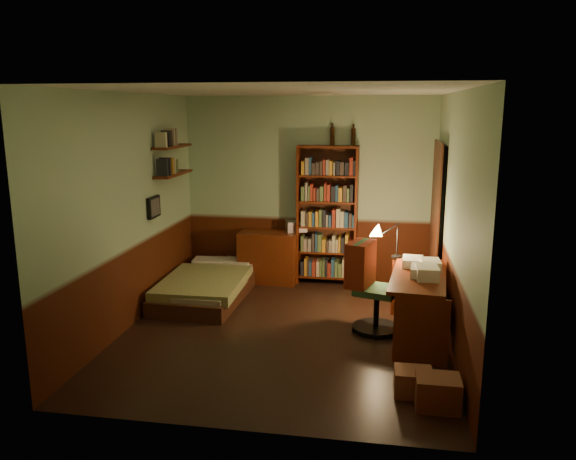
% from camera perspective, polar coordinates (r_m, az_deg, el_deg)
% --- Properties ---
extents(floor, '(3.50, 4.00, 0.02)m').
position_cam_1_polar(floor, '(6.35, -0.38, -10.31)').
color(floor, black).
rests_on(floor, ground).
extents(ceiling, '(3.50, 4.00, 0.02)m').
position_cam_1_polar(ceiling, '(5.87, -0.41, 14.03)').
color(ceiling, silver).
rests_on(ceiling, wall_back).
extents(wall_back, '(3.50, 0.02, 2.60)m').
position_cam_1_polar(wall_back, '(7.93, 2.10, 4.08)').
color(wall_back, '#9ABB95').
rests_on(wall_back, ground).
extents(wall_left, '(0.02, 4.00, 2.60)m').
position_cam_1_polar(wall_left, '(6.51, -15.86, 1.80)').
color(wall_left, '#9ABB95').
rests_on(wall_left, ground).
extents(wall_right, '(0.02, 4.00, 2.60)m').
position_cam_1_polar(wall_right, '(5.94, 16.59, 0.79)').
color(wall_right, '#9ABB95').
rests_on(wall_right, ground).
extents(wall_front, '(3.50, 0.02, 2.60)m').
position_cam_1_polar(wall_front, '(4.06, -5.27, -3.93)').
color(wall_front, '#9ABB95').
rests_on(wall_front, ground).
extents(doorway, '(0.06, 0.90, 2.00)m').
position_cam_1_polar(doorway, '(7.26, 14.93, 0.49)').
color(doorway, black).
rests_on(doorway, ground).
extents(door_trim, '(0.02, 0.98, 2.08)m').
position_cam_1_polar(door_trim, '(7.25, 14.65, 0.50)').
color(door_trim, '#3D1F12').
rests_on(door_trim, ground).
extents(bed, '(1.00, 1.80, 0.53)m').
position_cam_1_polar(bed, '(7.42, -8.20, -4.83)').
color(bed, olive).
rests_on(bed, ground).
extents(dresser, '(0.83, 0.44, 0.72)m').
position_cam_1_polar(dresser, '(7.97, -2.01, -2.76)').
color(dresser, '#521D0B').
rests_on(dresser, ground).
extents(mini_stereo, '(0.33, 0.29, 0.15)m').
position_cam_1_polar(mini_stereo, '(7.93, 0.83, 0.40)').
color(mini_stereo, '#B2B2B7').
rests_on(mini_stereo, dresser).
extents(bookshelf, '(0.84, 0.29, 1.94)m').
position_cam_1_polar(bookshelf, '(7.80, 4.00, 1.44)').
color(bookshelf, '#521D0B').
rests_on(bookshelf, ground).
extents(bottle_left, '(0.08, 0.08, 0.24)m').
position_cam_1_polar(bottle_left, '(7.78, 4.52, 9.48)').
color(bottle_left, black).
rests_on(bottle_left, bookshelf).
extents(bottle_right, '(0.08, 0.08, 0.23)m').
position_cam_1_polar(bottle_right, '(7.76, 6.65, 9.38)').
color(bottle_right, black).
rests_on(bottle_right, bookshelf).
extents(desk, '(0.69, 1.39, 0.72)m').
position_cam_1_polar(desk, '(6.20, 13.00, -7.58)').
color(desk, '#521D0B').
rests_on(desk, ground).
extents(paper_stack, '(0.21, 0.28, 0.11)m').
position_cam_1_polar(paper_stack, '(6.27, 14.28, -3.45)').
color(paper_stack, silver).
rests_on(paper_stack, desk).
extents(desk_lamp, '(0.25, 0.25, 0.65)m').
position_cam_1_polar(desk_lamp, '(6.65, 11.07, -0.04)').
color(desk_lamp, black).
rests_on(desk_lamp, desk).
extents(office_chair, '(0.59, 0.56, 0.98)m').
position_cam_1_polar(office_chair, '(6.27, 9.04, -5.92)').
color(office_chair, '#305631').
rests_on(office_chair, ground).
extents(red_jacket, '(0.27, 0.44, 0.50)m').
position_cam_1_polar(red_jacket, '(5.87, 6.87, 0.37)').
color(red_jacket, '#A02F1A').
rests_on(red_jacket, office_chair).
extents(wall_shelf_lower, '(0.20, 0.90, 0.03)m').
position_cam_1_polar(wall_shelf_lower, '(7.42, -11.55, 5.60)').
color(wall_shelf_lower, '#521D0B').
rests_on(wall_shelf_lower, wall_left).
extents(wall_shelf_upper, '(0.20, 0.90, 0.03)m').
position_cam_1_polar(wall_shelf_upper, '(7.39, -11.66, 8.30)').
color(wall_shelf_upper, '#521D0B').
rests_on(wall_shelf_upper, wall_left).
extents(framed_picture, '(0.04, 0.32, 0.26)m').
position_cam_1_polar(framed_picture, '(7.04, -13.48, 2.28)').
color(framed_picture, black).
rests_on(framed_picture, wall_left).
extents(cardboard_box_a, '(0.36, 0.29, 0.27)m').
position_cam_1_polar(cardboard_box_a, '(4.97, 14.98, -15.65)').
color(cardboard_box_a, brown).
rests_on(cardboard_box_a, ground).
extents(cardboard_box_b, '(0.32, 0.27, 0.23)m').
position_cam_1_polar(cardboard_box_b, '(5.14, 12.57, -14.84)').
color(cardboard_box_b, brown).
rests_on(cardboard_box_b, ground).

